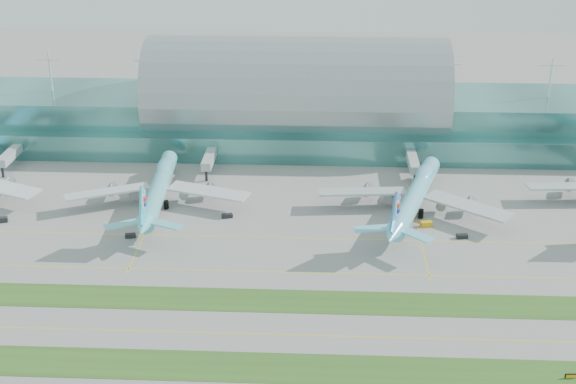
# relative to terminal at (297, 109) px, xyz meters

# --- Properties ---
(ground) EXTENTS (700.00, 700.00, 0.00)m
(ground) POSITION_rel_terminal_xyz_m (-0.01, -128.79, -14.23)
(ground) COLOR gray
(ground) RESTS_ON ground
(terminal) EXTENTS (340.00, 69.10, 36.00)m
(terminal) POSITION_rel_terminal_xyz_m (0.00, 0.00, 0.00)
(terminal) COLOR #3D7A75
(terminal) RESTS_ON ground
(grass_strip_near) EXTENTS (420.00, 12.00, 0.08)m
(grass_strip_near) POSITION_rel_terminal_xyz_m (-0.01, -156.79, -14.19)
(grass_strip_near) COLOR #2D591E
(grass_strip_near) RESTS_ON ground
(grass_strip_far) EXTENTS (420.00, 12.00, 0.08)m
(grass_strip_far) POSITION_rel_terminal_xyz_m (-0.01, -126.79, -14.19)
(grass_strip_far) COLOR #2D591E
(grass_strip_far) RESTS_ON ground
(taxiline_b) EXTENTS (420.00, 0.35, 0.01)m
(taxiline_b) POSITION_rel_terminal_xyz_m (-0.01, -142.79, -14.22)
(taxiline_b) COLOR yellow
(taxiline_b) RESTS_ON ground
(taxiline_c) EXTENTS (420.00, 0.35, 0.01)m
(taxiline_c) POSITION_rel_terminal_xyz_m (-0.01, -110.79, -14.22)
(taxiline_c) COLOR yellow
(taxiline_c) RESTS_ON ground
(taxiline_d) EXTENTS (420.00, 0.35, 0.01)m
(taxiline_d) POSITION_rel_terminal_xyz_m (-0.01, -88.79, -14.22)
(taxiline_d) COLOR yellow
(taxiline_d) RESTS_ON ground
(airliner_b) EXTENTS (62.47, 71.01, 19.54)m
(airliner_b) POSITION_rel_terminal_xyz_m (-44.09, -64.70, -8.20)
(airliner_b) COLOR #5FC6D2
(airliner_b) RESTS_ON ground
(airliner_c) EXTENTS (61.93, 71.77, 20.20)m
(airliner_c) POSITION_rel_terminal_xyz_m (41.70, -67.09, -8.00)
(airliner_c) COLOR #6BD2ED
(airliner_c) RESTS_ON ground
(gse_b) EXTENTS (3.84, 2.59, 1.62)m
(gse_b) POSITION_rel_terminal_xyz_m (-91.95, -81.74, -13.42)
(gse_b) COLOR black
(gse_b) RESTS_ON ground
(gse_c) EXTENTS (3.40, 2.20, 1.23)m
(gse_c) POSITION_rel_terminal_xyz_m (-48.07, -90.88, -13.61)
(gse_c) COLOR black
(gse_c) RESTS_ON ground
(gse_d) EXTENTS (3.87, 2.66, 1.28)m
(gse_d) POSITION_rel_terminal_xyz_m (-19.84, -74.96, -13.59)
(gse_d) COLOR black
(gse_d) RESTS_ON ground
(gse_e) EXTENTS (3.95, 2.63, 1.61)m
(gse_e) POSITION_rel_terminal_xyz_m (44.37, -78.45, -13.42)
(gse_e) COLOR #DFA10D
(gse_e) RESTS_ON ground
(gse_f) EXTENTS (3.65, 2.02, 1.35)m
(gse_f) POSITION_rel_terminal_xyz_m (54.43, -86.53, -13.55)
(gse_f) COLOR black
(gse_f) RESTS_ON ground
(taxiway_sign_east) EXTENTS (2.83, 0.52, 1.19)m
(taxiway_sign_east) POSITION_rel_terminal_xyz_m (68.22, -157.50, -13.64)
(taxiway_sign_east) COLOR black
(taxiway_sign_east) RESTS_ON ground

